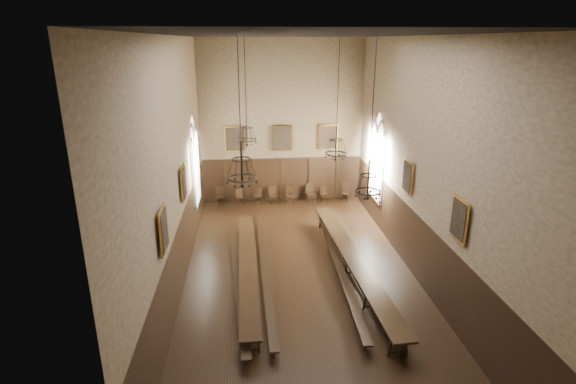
{
  "coord_description": "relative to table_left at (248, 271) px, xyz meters",
  "views": [
    {
      "loc": [
        -1.94,
        -15.52,
        8.82
      ],
      "look_at": [
        -0.35,
        1.5,
        3.04
      ],
      "focal_mm": 28.0,
      "sensor_mm": 36.0,
      "label": 1
    }
  ],
  "objects": [
    {
      "name": "chair_1",
      "position": [
        -0.35,
        8.54,
        -0.1
      ],
      "size": [
        0.5,
        0.5,
        0.89
      ],
      "rotation": [
        0.0,
        0.0,
        0.34
      ],
      "color": "black",
      "rests_on": "floor"
    },
    {
      "name": "bench_left_inner",
      "position": [
        0.65,
        -0.14,
        -0.1
      ],
      "size": [
        0.42,
        9.53,
        0.43
      ],
      "rotation": [
        0.0,
        0.0,
        0.01
      ],
      "color": "black",
      "rests_on": "floor"
    },
    {
      "name": "ceiling",
      "position": [
        2.05,
        0.03,
        8.64
      ],
      "size": [
        9.0,
        18.0,
        0.02
      ],
      "primitive_type": "cube",
      "color": "black",
      "rests_on": "ground"
    },
    {
      "name": "wall_front",
      "position": [
        2.05,
        -8.98,
        4.13
      ],
      "size": [
        9.0,
        0.02,
        9.0
      ],
      "primitive_type": "cube",
      "color": "#92775A",
      "rests_on": "ground"
    },
    {
      "name": "chandelier_front_right",
      "position": [
        3.92,
        -2.17,
        4.2
      ],
      "size": [
        0.82,
        0.82,
        4.91
      ],
      "color": "black",
      "rests_on": "ceiling"
    },
    {
      "name": "wainscot_panelling",
      "position": [
        2.05,
        0.03,
        0.88
      ],
      "size": [
        9.0,
        18.0,
        2.5
      ],
      "primitive_type": null,
      "color": "black",
      "rests_on": "floor"
    },
    {
      "name": "chair_4",
      "position": [
        2.47,
        8.56,
        -0.08
      ],
      "size": [
        0.49,
        0.49,
        0.98
      ],
      "rotation": [
        0.0,
        0.0,
        -0.12
      ],
      "color": "black",
      "rests_on": "floor"
    },
    {
      "name": "portrait_right_1",
      "position": [
        6.43,
        -3.47,
        3.33
      ],
      "size": [
        0.12,
        1.0,
        1.3
      ],
      "color": "gold",
      "rests_on": "wall_right"
    },
    {
      "name": "chair_5",
      "position": [
        3.66,
        8.58,
        -0.06
      ],
      "size": [
        0.54,
        0.54,
        1.04
      ],
      "rotation": [
        0.0,
        0.0,
        0.2
      ],
      "color": "black",
      "rests_on": "floor"
    },
    {
      "name": "table_right",
      "position": [
        4.1,
        -0.02,
        0.04
      ],
      "size": [
        1.29,
        10.75,
        0.84
      ],
      "rotation": [
        0.0,
        0.0,
        0.05
      ],
      "color": "black",
      "rests_on": "floor"
    },
    {
      "name": "floor",
      "position": [
        2.05,
        0.03,
        -0.38
      ],
      "size": [
        9.0,
        18.0,
        0.02
      ],
      "primitive_type": "cube",
      "color": "black",
      "rests_on": "ground"
    },
    {
      "name": "bench_right_inner",
      "position": [
        3.59,
        0.17,
        -0.08
      ],
      "size": [
        0.59,
        10.17,
        0.46
      ],
      "rotation": [
        0.0,
        0.0,
        -0.03
      ],
      "color": "black",
      "rests_on": "floor"
    },
    {
      "name": "wall_right",
      "position": [
        6.56,
        0.03,
        4.13
      ],
      "size": [
        0.02,
        18.0,
        9.0
      ],
      "primitive_type": "cube",
      "color": "#92775A",
      "rests_on": "ground"
    },
    {
      "name": "bench_right_outer",
      "position": [
        4.59,
        0.29,
        -0.07
      ],
      "size": [
        0.42,
        10.44,
        0.47
      ],
      "rotation": [
        0.0,
        0.0,
        0.01
      ],
      "color": "black",
      "rests_on": "floor"
    },
    {
      "name": "chair_0",
      "position": [
        -1.47,
        8.57,
        -0.07
      ],
      "size": [
        0.5,
        0.5,
        1.01
      ],
      "rotation": [
        0.0,
        0.0,
        -0.12
      ],
      "color": "black",
      "rests_on": "floor"
    },
    {
      "name": "chandelier_back_right",
      "position": [
        3.78,
        2.38,
        4.29
      ],
      "size": [
        0.91,
        0.91,
        4.79
      ],
      "color": "black",
      "rests_on": "ceiling"
    },
    {
      "name": "portrait_left_0",
      "position": [
        -2.33,
        1.03,
        3.33
      ],
      "size": [
        0.12,
        1.0,
        1.3
      ],
      "color": "gold",
      "rests_on": "wall_left"
    },
    {
      "name": "table_left",
      "position": [
        0.0,
        0.0,
        0.0
      ],
      "size": [
        0.78,
        9.59,
        0.75
      ],
      "rotation": [
        0.0,
        0.0,
        0.01
      ],
      "color": "black",
      "rests_on": "floor"
    },
    {
      "name": "chandelier_front_left",
      "position": [
        -0.07,
        -2.35,
        4.74
      ],
      "size": [
        0.93,
        0.93,
        4.32
      ],
      "color": "black",
      "rests_on": "ceiling"
    },
    {
      "name": "portrait_back_1",
      "position": [
        2.05,
        8.91,
        3.33
      ],
      "size": [
        1.1,
        0.12,
        1.4
      ],
      "color": "gold",
      "rests_on": "wall_back"
    },
    {
      "name": "portrait_back_0",
      "position": [
        -0.55,
        8.91,
        3.33
      ],
      "size": [
        1.1,
        0.12,
        1.4
      ],
      "color": "gold",
      "rests_on": "wall_back"
    },
    {
      "name": "chair_7",
      "position": [
        5.67,
        8.62,
        -0.07
      ],
      "size": [
        0.56,
        0.56,
        1.0
      ],
      "rotation": [
        0.0,
        0.0,
        -0.31
      ],
      "color": "black",
      "rests_on": "floor"
    },
    {
      "name": "chandelier_back_left",
      "position": [
        0.12,
        2.85,
        4.85
      ],
      "size": [
        0.77,
        0.77,
        4.21
      ],
      "color": "black",
      "rests_on": "ceiling"
    },
    {
      "name": "portrait_right_0",
      "position": [
        6.43,
        1.03,
        3.33
      ],
      "size": [
        0.12,
        1.0,
        1.3
      ],
      "color": "gold",
      "rests_on": "wall_right"
    },
    {
      "name": "portrait_back_2",
      "position": [
        4.65,
        8.91,
        3.33
      ],
      "size": [
        1.1,
        0.12,
        1.4
      ],
      "color": "gold",
      "rests_on": "wall_back"
    },
    {
      "name": "chair_3",
      "position": [
        1.52,
        8.53,
        -0.08
      ],
      "size": [
        0.5,
        0.5,
        0.96
      ],
      "rotation": [
        0.0,
        0.0,
        0.19
      ],
      "color": "black",
      "rests_on": "floor"
    },
    {
      "name": "chair_6",
      "position": [
        4.45,
        8.61,
        -0.11
      ],
      "size": [
        0.47,
        0.47,
        0.88
      ],
      "rotation": [
        0.0,
        0.0,
        0.22
      ],
      "color": "black",
      "rests_on": "floor"
    },
    {
      "name": "wall_back",
      "position": [
        2.05,
        9.04,
        4.13
      ],
      "size": [
        9.0,
        0.02,
        9.0
      ],
      "primitive_type": "cube",
      "color": "#92775A",
      "rests_on": "ground"
    },
    {
      "name": "window_left",
      "position": [
        -2.38,
        5.53,
        3.03
      ],
      "size": [
        0.2,
        2.2,
        4.6
      ],
      "primitive_type": null,
      "color": "white",
      "rests_on": "wall_left"
    },
    {
      "name": "chair_2",
      "position": [
        0.66,
        8.62,
        -0.11
      ],
      "size": [
        0.48,
        0.48,
        0.87
      ],
      "rotation": [
        0.0,
        0.0,
        -0.28
      ],
      "color": "black",
      "rests_on": "floor"
    },
    {
      "name": "wall_left",
      "position": [
        -2.46,
        0.03,
        4.13
      ],
      "size": [
        0.02,
        18.0,
        9.0
      ],
      "primitive_type": "cube",
      "color": "#92775A",
      "rests_on": "ground"
    },
    {
      "name": "bench_left_outer",
      "position": [
        -0.42,
        -0.15,
        -0.08
      ],
      "size": [
        1.0,
        10.11,
        0.45
      ],
      "rotation": [
        0.0,
        0.0,
        0.07
      ],
      "color": "black",
      "rests_on": "floor"
    },
    {
      "name": "window_right",
      "position": [
        6.48,
        5.53,
        3.03
      ],
      "size": [
        0.2,
        2.2,
        4.6
      ],
      "primitive_type": null,
      "color": "white",
      "rests_on": "wall_right"
    },
    {
      "name": "portrait_left_1",
      "position": [
        -2.33,
        -3.47,
        3.33
      ],
      "size": [
        0.12,
        1.0,
        1.3
      ],
      "color": "gold",
      "rests_on": "wall_left"
    }
  ]
}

